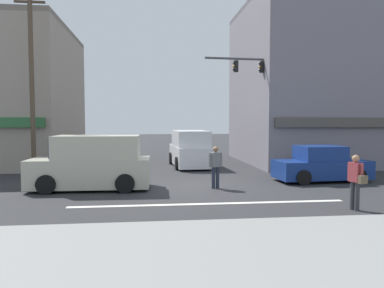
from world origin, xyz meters
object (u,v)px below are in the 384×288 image
at_px(traffic_light_mast, 274,93).
at_px(van_crossing_center, 93,164).
at_px(pedestrian_foreground_with_bag, 356,179).
at_px(utility_pole_far_right, 291,102).
at_px(van_crossing_leftbound, 190,150).
at_px(street_tree, 309,99).
at_px(utility_pole_near_left, 32,83).
at_px(sedan_waiting_far, 321,165).
at_px(pedestrian_mid_crossing, 215,165).

bearing_deg(traffic_light_mast, van_crossing_center, -151.77).
relative_size(traffic_light_mast, pedestrian_foreground_with_bag, 3.71).
bearing_deg(van_crossing_center, utility_pole_far_right, 37.41).
distance_m(traffic_light_mast, pedestrian_foreground_with_bag, 9.80).
distance_m(traffic_light_mast, van_crossing_leftbound, 5.73).
height_order(street_tree, utility_pole_near_left, utility_pole_near_left).
bearing_deg(street_tree, van_crossing_center, -148.92).
distance_m(utility_pole_far_right, pedestrian_foreground_with_bag, 13.88).
xyz_separation_m(utility_pole_near_left, pedestrian_foreground_with_bag, (11.66, -8.22, -3.53)).
bearing_deg(van_crossing_leftbound, utility_pole_far_right, 16.34).
height_order(utility_pole_near_left, sedan_waiting_far, utility_pole_near_left).
bearing_deg(utility_pole_near_left, pedestrian_mid_crossing, -26.97).
distance_m(street_tree, traffic_light_mast, 3.94).
bearing_deg(sedan_waiting_far, van_crossing_leftbound, 131.62).
relative_size(street_tree, van_crossing_center, 1.21).
xyz_separation_m(street_tree, utility_pole_near_left, (-15.32, -3.47, 0.47)).
height_order(street_tree, traffic_light_mast, traffic_light_mast).
distance_m(utility_pole_far_right, van_crossing_center, 14.69).
relative_size(utility_pole_far_right, sedan_waiting_far, 1.79).
bearing_deg(van_crossing_leftbound, sedan_waiting_far, -48.38).
xyz_separation_m(van_crossing_center, pedestrian_foreground_with_bag, (8.33, -4.46, -0.05)).
bearing_deg(van_crossing_center, pedestrian_mid_crossing, -4.50).
xyz_separation_m(utility_pole_far_right, van_crossing_leftbound, (-6.88, -2.02, -2.91)).
relative_size(street_tree, traffic_light_mast, 0.91).
bearing_deg(traffic_light_mast, street_tree, 38.45).
bearing_deg(sedan_waiting_far, van_crossing_center, -175.11).
height_order(van_crossing_leftbound, sedan_waiting_far, van_crossing_leftbound).
relative_size(traffic_light_mast, van_crossing_leftbound, 1.32).
distance_m(utility_pole_near_left, van_crossing_leftbound, 9.11).
distance_m(van_crossing_leftbound, pedestrian_foreground_with_bag, 11.80).
bearing_deg(traffic_light_mast, sedan_waiting_far, -77.53).
xyz_separation_m(utility_pole_near_left, traffic_light_mast, (12.24, 1.02, -0.31)).
bearing_deg(utility_pole_near_left, street_tree, 12.77).
xyz_separation_m(street_tree, sedan_waiting_far, (-2.21, -6.40, -3.30)).
xyz_separation_m(street_tree, van_crossing_center, (-12.00, -7.23, -3.01)).
distance_m(utility_pole_near_left, utility_pole_far_right, 15.59).
xyz_separation_m(utility_pole_far_right, sedan_waiting_far, (-1.65, -7.91, -3.20)).
relative_size(van_crossing_leftbound, sedan_waiting_far, 1.12).
xyz_separation_m(van_crossing_leftbound, pedestrian_mid_crossing, (0.26, -7.11, -0.06)).
relative_size(pedestrian_foreground_with_bag, pedestrian_mid_crossing, 1.00).
bearing_deg(pedestrian_mid_crossing, traffic_light_mast, 51.52).
relative_size(utility_pole_far_right, pedestrian_mid_crossing, 4.51).
bearing_deg(pedestrian_foreground_with_bag, pedestrian_mid_crossing, 130.83).
xyz_separation_m(van_crossing_center, pedestrian_mid_crossing, (4.81, -0.38, -0.06)).
bearing_deg(traffic_light_mast, pedestrian_foreground_with_bag, -93.61).
bearing_deg(pedestrian_foreground_with_bag, traffic_light_mast, 86.39).
bearing_deg(pedestrian_mid_crossing, utility_pole_far_right, 54.01).
distance_m(street_tree, utility_pole_near_left, 15.72).
xyz_separation_m(utility_pole_far_right, van_crossing_center, (-11.44, -8.75, -2.91)).
bearing_deg(van_crossing_center, van_crossing_leftbound, 55.91).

